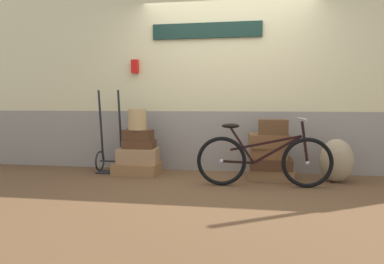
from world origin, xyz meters
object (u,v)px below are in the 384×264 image
(suitcase_5, at_px, (270,163))
(suitcase_6, at_px, (268,152))
(luggage_trolley, at_px, (111,153))
(burlap_sack, at_px, (336,161))
(suitcase_0, at_px, (137,169))
(suitcase_2, at_px, (139,144))
(suitcase_1, at_px, (138,156))
(suitcase_3, at_px, (138,135))
(bicycle, at_px, (263,160))
(wicker_basket, at_px, (137,119))
(suitcase_4, at_px, (271,173))
(suitcase_8, at_px, (273,127))
(suitcase_7, at_px, (269,141))

(suitcase_5, relative_size, suitcase_6, 1.17)
(luggage_trolley, height_order, burlap_sack, luggage_trolley)
(suitcase_0, relative_size, burlap_sack, 1.14)
(suitcase_2, height_order, burlap_sack, burlap_sack)
(suitcase_1, relative_size, suitcase_6, 1.19)
(suitcase_6, relative_size, luggage_trolley, 0.39)
(suitcase_0, relative_size, suitcase_3, 1.59)
(suitcase_3, distance_m, bicycle, 1.80)
(suitcase_1, xyz_separation_m, wicker_basket, (-0.01, -0.00, 0.52))
(luggage_trolley, bearing_deg, burlap_sack, -3.14)
(suitcase_2, distance_m, suitcase_3, 0.13)
(suitcase_2, xyz_separation_m, suitcase_3, (-0.02, 0.00, 0.13))
(suitcase_1, height_order, suitcase_6, suitcase_6)
(suitcase_4, height_order, suitcase_8, suitcase_8)
(luggage_trolley, bearing_deg, suitcase_7, -2.97)
(suitcase_8, bearing_deg, suitcase_6, 148.16)
(suitcase_6, distance_m, luggage_trolley, 2.29)
(burlap_sack, distance_m, bicycle, 1.03)
(suitcase_6, bearing_deg, burlap_sack, -4.68)
(suitcase_4, bearing_deg, suitcase_6, -169.74)
(suitcase_5, relative_size, bicycle, 0.33)
(suitcase_1, bearing_deg, burlap_sack, -5.75)
(burlap_sack, bearing_deg, suitcase_7, 176.42)
(suitcase_3, relative_size, suitcase_5, 0.73)
(suitcase_8, height_order, luggage_trolley, luggage_trolley)
(wicker_basket, xyz_separation_m, bicycle, (1.73, -0.43, -0.46))
(luggage_trolley, distance_m, burlap_sack, 3.15)
(wicker_basket, distance_m, burlap_sack, 2.72)
(suitcase_6, relative_size, burlap_sack, 0.84)
(suitcase_3, height_order, suitcase_7, suitcase_3)
(suitcase_0, height_order, suitcase_3, suitcase_3)
(suitcase_5, relative_size, burlap_sack, 0.98)
(suitcase_3, relative_size, burlap_sack, 0.72)
(suitcase_6, bearing_deg, wicker_basket, 179.84)
(suitcase_7, bearing_deg, suitcase_2, 177.05)
(wicker_basket, bearing_deg, burlap_sack, -0.90)
(suitcase_2, bearing_deg, luggage_trolley, 164.50)
(suitcase_7, height_order, burlap_sack, suitcase_7)
(suitcase_1, xyz_separation_m, bicycle, (1.72, -0.43, 0.06))
(burlap_sack, bearing_deg, suitcase_6, 176.03)
(suitcase_3, height_order, suitcase_4, suitcase_3)
(suitcase_4, bearing_deg, suitcase_8, -72.60)
(suitcase_4, bearing_deg, suitcase_1, -173.07)
(suitcase_4, relative_size, suitcase_5, 1.08)
(suitcase_3, xyz_separation_m, suitcase_4, (1.86, 0.00, -0.49))
(bicycle, bearing_deg, suitcase_3, 165.54)
(suitcase_5, bearing_deg, suitcase_7, 133.26)
(suitcase_7, bearing_deg, suitcase_3, 176.98)
(bicycle, bearing_deg, burlap_sack, 22.20)
(suitcase_3, xyz_separation_m, suitcase_6, (1.82, 0.00, -0.21))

